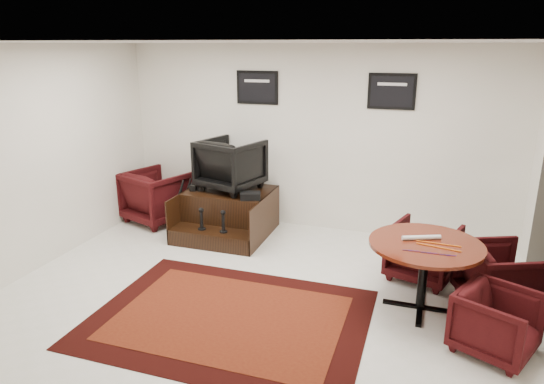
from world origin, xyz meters
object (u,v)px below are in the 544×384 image
at_px(shine_podium, 228,214).
at_px(armchair_side, 157,194).
at_px(table_chair_back, 424,249).
at_px(table_chair_window, 500,273).
at_px(shine_chair, 231,162).
at_px(meeting_table, 425,251).
at_px(table_chair_corner, 497,320).

xyz_separation_m(shine_podium, armchair_side, (-1.31, 0.11, 0.16)).
distance_m(table_chair_back, table_chair_window, 0.92).
bearing_deg(shine_chair, meeting_table, 168.10).
relative_size(shine_podium, table_chair_back, 1.72).
bearing_deg(table_chair_back, table_chair_corner, 134.79).
distance_m(shine_podium, table_chair_corner, 4.10).
distance_m(shine_chair, armchair_side, 1.45).
bearing_deg(table_chair_corner, shine_chair, 84.44).
height_order(shine_chair, table_chair_back, shine_chair).
xyz_separation_m(shine_chair, meeting_table, (2.89, -1.56, -0.40)).
relative_size(armchair_side, table_chair_window, 1.22).
xyz_separation_m(table_chair_back, table_chair_corner, (0.70, -1.37, -0.04)).
bearing_deg(meeting_table, table_chair_window, 24.55).
height_order(shine_chair, armchair_side, shine_chair).
bearing_deg(table_chair_back, shine_chair, 2.55).
height_order(shine_chair, table_chair_corner, shine_chair).
bearing_deg(shine_chair, table_chair_corner, 165.35).
bearing_deg(shine_podium, table_chair_corner, -29.43).
distance_m(table_chair_back, table_chair_corner, 1.54).
bearing_deg(table_chair_corner, armchair_side, 91.96).
bearing_deg(meeting_table, table_chair_corner, -41.06).
distance_m(armchair_side, meeting_table, 4.47).
bearing_deg(table_chair_back, shine_podium, 5.13).
relative_size(shine_chair, table_chair_corner, 1.25).
height_order(shine_podium, meeting_table, meeting_table).
xyz_separation_m(meeting_table, table_chair_back, (-0.01, 0.78, -0.30)).
bearing_deg(table_chair_corner, table_chair_window, 18.39).
bearing_deg(meeting_table, shine_chair, 151.67).
height_order(meeting_table, table_chair_back, meeting_table).
bearing_deg(armchair_side, shine_chair, -159.20).
bearing_deg(table_chair_corner, meeting_table, 74.45).
relative_size(armchair_side, table_chair_corner, 1.35).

